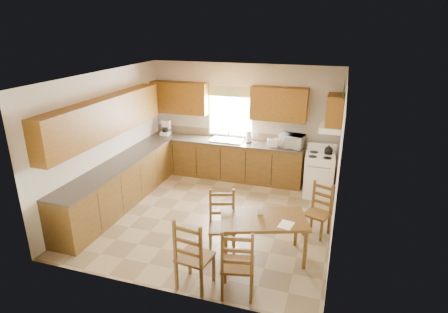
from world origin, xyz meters
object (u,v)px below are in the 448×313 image
(microwave, at_px, (292,141))
(dining_table, at_px, (263,238))
(stove, at_px, (319,176))
(chair_far_left, at_px, (222,224))
(chair_near_left, at_px, (195,252))
(chair_far_right, at_px, (318,211))
(chair_near_right, at_px, (238,260))

(microwave, xyz_separation_m, dining_table, (0.01, -2.98, -0.72))
(microwave, bearing_deg, stove, -15.90)
(microwave, distance_m, chair_far_left, 3.16)
(dining_table, bearing_deg, chair_near_left, -148.54)
(microwave, xyz_separation_m, chair_far_right, (0.77, -2.01, -0.60))
(chair_far_left, bearing_deg, chair_near_right, -78.10)
(chair_near_left, bearing_deg, chair_near_right, -171.00)
(stove, xyz_separation_m, dining_table, (-0.65, -2.63, -0.10))
(dining_table, distance_m, chair_near_left, 1.25)
(chair_near_left, bearing_deg, microwave, -94.01)
(microwave, height_order, chair_far_right, microwave)
(stove, distance_m, chair_near_right, 3.66)
(chair_near_right, distance_m, chair_far_right, 2.12)
(microwave, xyz_separation_m, chair_far_left, (-0.66, -3.04, -0.55))
(chair_far_left, bearing_deg, stove, 45.51)
(stove, bearing_deg, chair_near_left, -114.79)
(dining_table, height_order, chair_far_right, chair_far_right)
(microwave, relative_size, chair_far_left, 0.48)
(stove, distance_m, dining_table, 2.72)
(dining_table, bearing_deg, chair_far_left, 165.04)
(chair_near_right, relative_size, chair_far_right, 1.14)
(dining_table, bearing_deg, microwave, 70.54)
(microwave, height_order, chair_near_left, microwave)
(microwave, height_order, chair_near_right, microwave)
(microwave, height_order, chair_far_left, microwave)
(chair_near_left, xyz_separation_m, chair_far_right, (1.54, 1.93, -0.08))
(stove, distance_m, chair_near_left, 3.87)
(dining_table, distance_m, chair_near_right, 0.96)
(chair_near_left, relative_size, chair_near_right, 1.02)
(chair_near_right, relative_size, chair_far_left, 1.03)
(dining_table, xyz_separation_m, chair_far_right, (0.76, 0.97, 0.11))
(stove, xyz_separation_m, chair_near_left, (-1.43, -3.59, 0.09))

